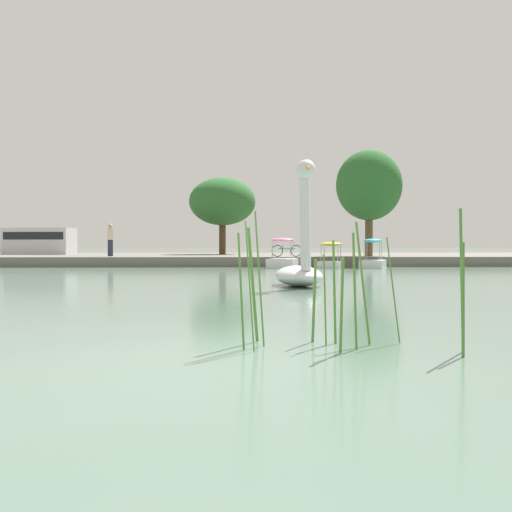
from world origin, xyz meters
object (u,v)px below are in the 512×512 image
Objects in this scene: bicycle_parked at (287,251)px; swan_boat at (300,264)px; pedal_boat_yellow at (331,260)px; person_on_path at (110,239)px; parked_van at (40,240)px; pedal_boat_cyan at (373,260)px; pedal_boat_pink at (283,260)px; tree_sapling_by_fence at (222,202)px; tree_broadleaf_right at (369,186)px.

swan_boat is at bearing -93.87° from bicycle_parked.
person_on_path reaches higher than pedal_boat_yellow.
swan_boat is at bearing -58.99° from parked_van.
pedal_boat_cyan is at bearing -0.66° from pedal_boat_yellow.
tree_sapling_by_fence reaches higher than pedal_boat_pink.
tree_broadleaf_right is at bearing 35.74° from pedal_boat_pink.
pedal_boat_yellow is at bearing -125.15° from tree_broadleaf_right.
tree_sapling_by_fence reaches higher than pedal_boat_yellow.
pedal_boat_pink is 10.34m from person_on_path.
pedal_boat_yellow is 3.24m from bicycle_parked.
pedal_boat_cyan is at bearing -29.92° from parked_van.
swan_boat is 1.38× the size of pedal_boat_pink.
swan_boat is 18.84m from tree_broadleaf_right.
pedal_boat_cyan is at bearing -31.50° from bicycle_parked.
person_on_path is at bearing 116.40° from swan_boat.
person_on_path is at bearing -49.52° from parked_van.
tree_broadleaf_right is at bearing 71.23° from swan_boat.
person_on_path reaches higher than pedal_boat_cyan.
tree_broadleaf_right is at bearing -0.98° from person_on_path.
pedal_boat_yellow is 0.34× the size of tree_broadleaf_right.
pedal_boat_pink reaches higher than pedal_boat_cyan.
person_on_path is 9.66m from parked_van.
tree_broadleaf_right reaches higher than tree_sapling_by_fence.
parked_van reaches higher than pedal_boat_yellow.
pedal_boat_cyan is 23.41m from parked_van.
swan_boat reaches higher than pedal_boat_cyan.
tree_sapling_by_fence reaches higher than pedal_boat_cyan.
tree_sapling_by_fence reaches higher than bicycle_parked.
pedal_boat_cyan is 0.51× the size of parked_van.
bicycle_parked is at bearing 79.75° from pedal_boat_pink.
person_on_path is 10.04m from bicycle_parked.
pedal_boat_cyan is (5.21, 13.38, -0.20)m from swan_boat.
tree_sapling_by_fence is at bearing 2.34° from parked_van.
tree_broadleaf_right is (2.85, 4.04, 4.14)m from pedal_boat_yellow.
parked_van is at bearing -177.66° from tree_sapling_by_fence.
person_on_path is at bearing 156.87° from pedal_boat_pink.
pedal_boat_pink is at bearing -35.91° from parked_van.
pedal_boat_yellow is (-2.13, 0.02, -0.01)m from pedal_boat_cyan.
pedal_boat_cyan is 2.13m from pedal_boat_yellow.
tree_sapling_by_fence is 12.78m from parked_van.
pedal_boat_cyan is 5.84m from tree_broadleaf_right.
pedal_boat_pink is 1.35× the size of person_on_path.
pedal_boat_cyan is 14.69m from person_on_path.
tree_broadleaf_right is (8.50, -8.11, 0.36)m from tree_sapling_by_fence.
tree_broadleaf_right is 1.26× the size of parked_van.
pedal_boat_yellow is 1.11× the size of person_on_path.
bicycle_parked is at bearing 128.65° from pedal_boat_yellow.
tree_sapling_by_fence is at bearing 51.66° from person_on_path.
parked_van is at bearing 130.48° from person_on_path.
pedal_boat_cyan is 0.40× the size of tree_broadleaf_right.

